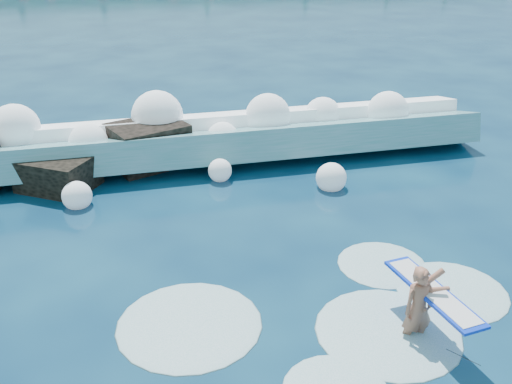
# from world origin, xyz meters

# --- Properties ---
(ground) EXTENTS (200.00, 200.00, 0.00)m
(ground) POSITION_xyz_m (0.00, 0.00, 0.00)
(ground) COLOR #07213E
(ground) RESTS_ON ground
(breaking_wave) EXTENTS (19.47, 2.97, 1.68)m
(breaking_wave) POSITION_xyz_m (0.51, 7.48, 0.59)
(breaking_wave) COLOR teal
(breaking_wave) RESTS_ON ground
(rock_cluster) EXTENTS (8.44, 3.65, 1.57)m
(rock_cluster) POSITION_xyz_m (-3.78, 6.94, 0.50)
(rock_cluster) COLOR black
(rock_cluster) RESTS_ON ground
(surfer_with_board) EXTENTS (1.04, 2.93, 1.75)m
(surfer_with_board) POSITION_xyz_m (3.56, -2.35, 0.64)
(surfer_with_board) COLOR #A1624B
(surfer_with_board) RESTS_ON ground
(wave_spray) EXTENTS (15.16, 5.12, 2.33)m
(wave_spray) POSITION_xyz_m (0.44, 7.44, 1.12)
(wave_spray) COLOR white
(wave_spray) RESTS_ON ground
(surf_foam) EXTENTS (9.46, 5.32, 0.14)m
(surf_foam) POSITION_xyz_m (2.39, -1.56, 0.00)
(surf_foam) COLOR silver
(surf_foam) RESTS_ON ground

